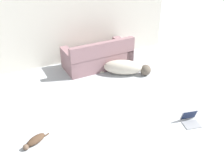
# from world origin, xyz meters

# --- Properties ---
(wall_back) EXTENTS (6.46, 0.06, 2.40)m
(wall_back) POSITION_xyz_m (0.00, 4.59, 1.20)
(wall_back) COLOR beige
(wall_back) RESTS_ON ground_plane
(couch) EXTENTS (1.75, 0.90, 0.77)m
(couch) POSITION_xyz_m (0.96, 3.97, 0.26)
(couch) COLOR gray
(couch) RESTS_ON ground_plane
(dog) EXTENTS (1.29, 0.86, 0.37)m
(dog) POSITION_xyz_m (1.41, 3.29, 0.18)
(dog) COLOR beige
(dog) RESTS_ON ground_plane
(cat) EXTENTS (0.48, 0.30, 0.12)m
(cat) POSITION_xyz_m (-1.08, 1.81, 0.06)
(cat) COLOR #473323
(cat) RESTS_ON ground_plane
(laptop_open) EXTENTS (0.35, 0.35, 0.23)m
(laptop_open) POSITION_xyz_m (1.59, 1.14, 0.07)
(laptop_open) COLOR gray
(laptop_open) RESTS_ON ground_plane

